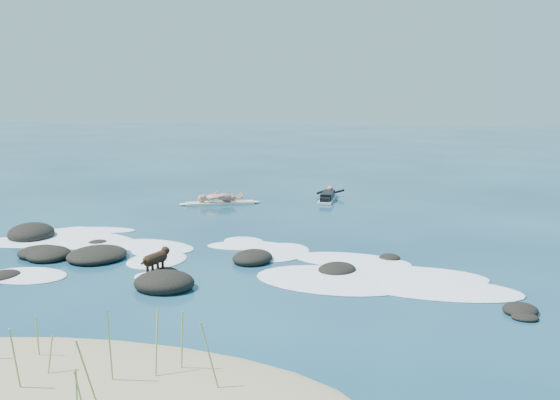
# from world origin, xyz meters

# --- Properties ---
(ground) EXTENTS (160.00, 160.00, 0.00)m
(ground) POSITION_xyz_m (0.00, 0.00, 0.00)
(ground) COLOR #0A2642
(ground) RESTS_ON ground
(dune_grass) EXTENTS (4.52, 1.68, 1.24)m
(dune_grass) POSITION_xyz_m (-0.06, -7.99, 0.63)
(dune_grass) COLOR #86A44F
(dune_grass) RESTS_ON ground
(reef_rocks) EXTENTS (14.67, 7.74, 0.60)m
(reef_rocks) POSITION_xyz_m (-3.30, -1.34, 0.11)
(reef_rocks) COLOR black
(reef_rocks) RESTS_ON ground
(breaking_foam) EXTENTS (15.20, 6.46, 0.12)m
(breaking_foam) POSITION_xyz_m (-0.13, -0.15, 0.01)
(breaking_foam) COLOR white
(breaking_foam) RESTS_ON ground
(standing_surfer_rig) EXTENTS (3.08, 1.56, 1.83)m
(standing_surfer_rig) POSITION_xyz_m (-2.48, 7.84, 0.72)
(standing_surfer_rig) COLOR beige
(standing_surfer_rig) RESTS_ON ground
(paddling_surfer_rig) EXTENTS (1.22, 2.70, 0.47)m
(paddling_surfer_rig) POSITION_xyz_m (1.56, 9.71, 0.16)
(paddling_surfer_rig) COLOR silver
(paddling_surfer_rig) RESTS_ON ground
(dog) EXTENTS (0.45, 1.09, 0.70)m
(dog) POSITION_xyz_m (-0.97, -2.18, 0.46)
(dog) COLOR black
(dog) RESTS_ON ground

